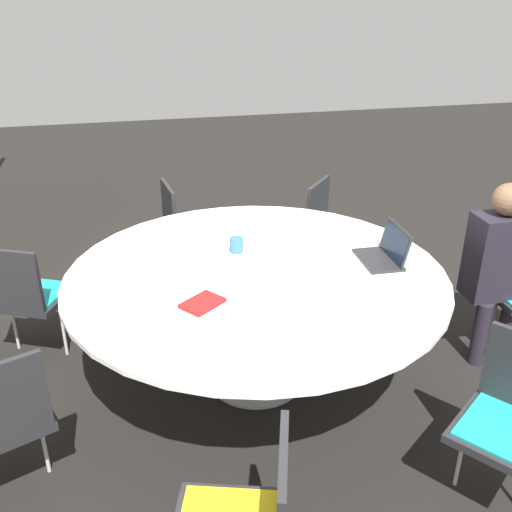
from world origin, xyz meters
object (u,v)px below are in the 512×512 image
object	(u,v)px
laptop	(385,252)
spiral_notebook	(202,303)
chair_3	(25,291)
chair_1	(332,225)
chair_2	(186,224)
person_0	(499,261)
coffee_cup	(236,245)

from	to	relation	value
laptop	spiral_notebook	bearing A→B (deg)	-74.28
chair_3	spiral_notebook	xyz separation A→B (m)	(-0.88, -1.01, 0.27)
chair_1	spiral_notebook	distance (m)	1.96
chair_2	chair_3	world-z (taller)	same
person_0	chair_2	bearing A→B (deg)	-38.52
chair_1	laptop	world-z (taller)	laptop
chair_1	person_0	distance (m)	1.41
chair_3	laptop	bearing A→B (deg)	9.59
chair_1	laptop	distance (m)	1.25
chair_2	laptop	world-z (taller)	laptop
chair_2	spiral_notebook	world-z (taller)	chair_2
chair_2	spiral_notebook	xyz separation A→B (m)	(-1.77, 0.12, 0.27)
chair_3	spiral_notebook	size ratio (longest dim) A/B	3.27
chair_1	coffee_cup	world-z (taller)	coffee_cup
chair_2	laptop	distance (m)	1.84
chair_3	person_0	distance (m)	2.99
chair_2	chair_1	bearing A→B (deg)	69.04
laptop	spiral_notebook	distance (m)	1.17
chair_2	laptop	bearing A→B (deg)	27.68
chair_1	chair_2	world-z (taller)	same
chair_2	chair_3	xyz separation A→B (m)	(-0.89, 1.13, 0.00)
chair_1	laptop	bearing A→B (deg)	34.48
chair_3	spiral_notebook	bearing A→B (deg)	-15.51
chair_2	coffee_cup	distance (m)	1.22
chair_1	chair_2	size ratio (longest dim) A/B	1.00
chair_2	coffee_cup	world-z (taller)	coffee_cup
chair_2	spiral_notebook	size ratio (longest dim) A/B	3.27
spiral_notebook	coffee_cup	world-z (taller)	coffee_cup
chair_3	spiral_notebook	distance (m)	1.37
laptop	coffee_cup	bearing A→B (deg)	-108.94
spiral_notebook	person_0	bearing A→B (deg)	-83.42
spiral_notebook	coffee_cup	xyz separation A→B (m)	(0.60, -0.30, 0.04)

